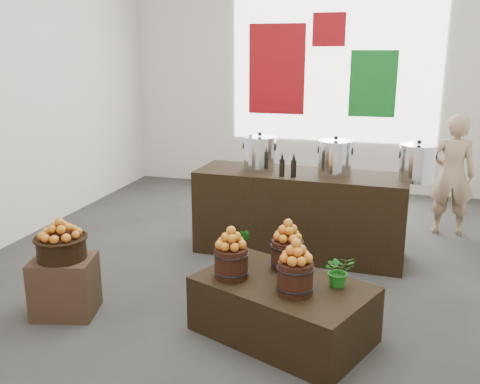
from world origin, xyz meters
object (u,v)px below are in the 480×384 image
(crate, at_px, (65,286))
(wicker_basket, at_px, (61,248))
(stock_pot_right, at_px, (417,164))
(display_table, at_px, (283,309))
(stock_pot_left, at_px, (260,154))
(shopper, at_px, (452,175))
(stock_pot_center, at_px, (335,159))
(counter, at_px, (299,214))

(crate, height_order, wicker_basket, wicker_basket)
(crate, relative_size, stock_pot_right, 1.45)
(display_table, xyz_separation_m, stock_pot_left, (-0.64, 1.81, 0.87))
(stock_pot_right, xyz_separation_m, shopper, (0.47, 1.21, -0.36))
(crate, distance_m, stock_pot_right, 3.55)
(crate, xyz_separation_m, stock_pot_left, (1.23, 1.96, 0.85))
(crate, bearing_deg, shopper, 42.91)
(stock_pot_left, xyz_separation_m, stock_pot_center, (0.82, -0.03, 0.00))
(crate, xyz_separation_m, stock_pot_center, (2.05, 1.93, 0.85))
(wicker_basket, bearing_deg, display_table, 4.51)
(stock_pot_right, relative_size, shopper, 0.24)
(wicker_basket, relative_size, counter, 0.18)
(crate, relative_size, counter, 0.22)
(stock_pot_center, height_order, shopper, shopper)
(counter, bearing_deg, stock_pot_center, 0.00)
(stock_pot_left, relative_size, stock_pot_center, 1.00)
(wicker_basket, height_order, stock_pot_left, stock_pot_left)
(stock_pot_center, bearing_deg, stock_pot_right, -2.23)
(crate, distance_m, stock_pot_center, 2.94)
(display_table, relative_size, counter, 0.58)
(stock_pot_right, bearing_deg, counter, 177.77)
(crate, bearing_deg, wicker_basket, 0.00)
(display_table, height_order, stock_pot_right, stock_pot_right)
(counter, height_order, shopper, shopper)
(wicker_basket, xyz_separation_m, stock_pot_left, (1.23, 1.96, 0.50))
(stock_pot_left, distance_m, stock_pot_right, 1.65)
(counter, bearing_deg, shopper, 37.38)
(crate, bearing_deg, display_table, 4.51)
(crate, height_order, shopper, shopper)
(crate, relative_size, display_table, 0.38)
(wicker_basket, bearing_deg, stock_pot_right, 33.44)
(crate, xyz_separation_m, shopper, (3.34, 3.11, 0.49))
(display_table, height_order, stock_pot_left, stock_pot_left)
(counter, bearing_deg, wicker_basket, -128.79)
(stock_pot_left, height_order, stock_pot_right, same)
(counter, xyz_separation_m, shopper, (1.65, 1.16, 0.28))
(stock_pot_left, distance_m, stock_pot_center, 0.82)
(crate, bearing_deg, stock_pot_center, 43.26)
(counter, xyz_separation_m, stock_pot_right, (1.18, -0.05, 0.64))
(display_table, bearing_deg, stock_pot_left, 132.64)
(counter, xyz_separation_m, stock_pot_left, (-0.46, 0.02, 0.64))
(wicker_basket, bearing_deg, counter, 48.98)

